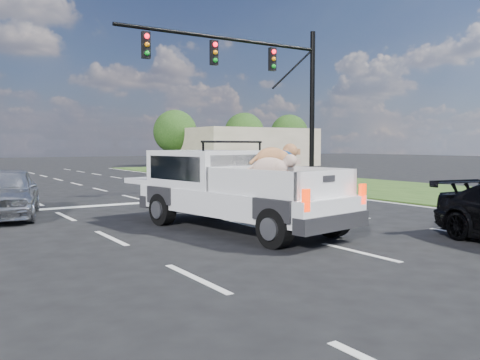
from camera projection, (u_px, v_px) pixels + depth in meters
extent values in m
plane|color=black|center=(286.00, 264.00, 8.72)|extent=(160.00, 160.00, 0.00)
cube|color=silver|center=(85.00, 226.00, 12.81)|extent=(0.12, 60.00, 0.01)
cube|color=silver|center=(206.00, 215.00, 14.70)|extent=(0.12, 60.00, 0.01)
cube|color=silver|center=(300.00, 207.00, 16.59)|extent=(0.12, 60.00, 0.01)
cube|color=silver|center=(376.00, 201.00, 18.50)|extent=(0.15, 60.00, 0.01)
cube|color=silver|center=(104.00, 205.00, 17.11)|extent=(17.00, 0.45, 0.01)
cube|color=#213E13|center=(447.00, 194.00, 20.77)|extent=(8.00, 60.00, 0.06)
cylinder|color=black|center=(312.00, 112.00, 22.47)|extent=(0.22, 0.22, 7.00)
cylinder|color=black|center=(225.00, 38.00, 19.85)|extent=(9.00, 0.14, 0.14)
cube|color=black|center=(272.00, 59.00, 21.14)|extent=(0.30, 0.18, 0.95)
sphere|color=red|center=(274.00, 52.00, 21.02)|extent=(0.18, 0.18, 0.18)
cube|color=black|center=(214.00, 53.00, 19.63)|extent=(0.30, 0.18, 0.95)
sphere|color=red|center=(215.00, 44.00, 19.51)|extent=(0.18, 0.18, 0.18)
cube|color=black|center=(146.00, 45.00, 18.12)|extent=(0.30, 0.18, 0.95)
sphere|color=red|center=(147.00, 36.00, 18.00)|extent=(0.18, 0.18, 0.18)
cube|color=beige|center=(250.00, 147.00, 49.00)|extent=(12.00, 7.00, 3.60)
cylinder|color=#332114|center=(175.00, 155.00, 49.17)|extent=(0.44, 0.44, 2.16)
sphere|color=#17350E|center=(175.00, 132.00, 49.01)|extent=(4.20, 4.20, 4.20)
cylinder|color=#332114|center=(244.00, 154.00, 53.48)|extent=(0.44, 0.44, 2.16)
sphere|color=#17350E|center=(244.00, 133.00, 53.33)|extent=(4.20, 4.20, 4.20)
cylinder|color=#332114|center=(289.00, 153.00, 56.72)|extent=(0.44, 0.44, 2.16)
sphere|color=#17350E|center=(289.00, 133.00, 56.56)|extent=(4.20, 4.20, 4.20)
cylinder|color=black|center=(275.00, 228.00, 10.01)|extent=(0.43, 0.85, 0.81)
cylinder|color=black|center=(333.00, 219.00, 11.26)|extent=(0.43, 0.85, 0.81)
cylinder|color=black|center=(163.00, 209.00, 12.93)|extent=(0.43, 0.85, 0.81)
cylinder|color=black|center=(219.00, 204.00, 14.18)|extent=(0.43, 0.85, 0.81)
cube|color=silver|center=(240.00, 201.00, 12.11)|extent=(2.95, 5.93, 0.56)
cube|color=silver|center=(205.00, 168.00, 13.05)|extent=(2.35, 2.76, 0.92)
cube|color=black|center=(237.00, 169.00, 12.15)|extent=(1.64, 0.31, 0.66)
cylinder|color=black|center=(233.00, 142.00, 12.21)|extent=(1.91, 0.37, 0.05)
cube|color=black|center=(279.00, 195.00, 11.17)|extent=(2.33, 3.01, 0.06)
cube|color=silver|center=(249.00, 183.00, 10.54)|extent=(0.54, 2.71, 0.56)
cube|color=silver|center=(306.00, 179.00, 11.76)|extent=(0.54, 2.71, 0.56)
cube|color=silver|center=(327.00, 184.00, 10.17)|extent=(1.89, 0.40, 0.56)
cube|color=red|center=(306.00, 200.00, 9.41)|extent=(0.18, 0.09, 0.43)
cube|color=red|center=(362.00, 194.00, 10.63)|extent=(0.18, 0.09, 0.43)
cube|color=black|center=(333.00, 222.00, 10.11)|extent=(2.08, 0.66, 0.32)
imported|color=#B1B4B9|center=(5.00, 192.00, 14.28)|extent=(2.61, 4.46, 1.43)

